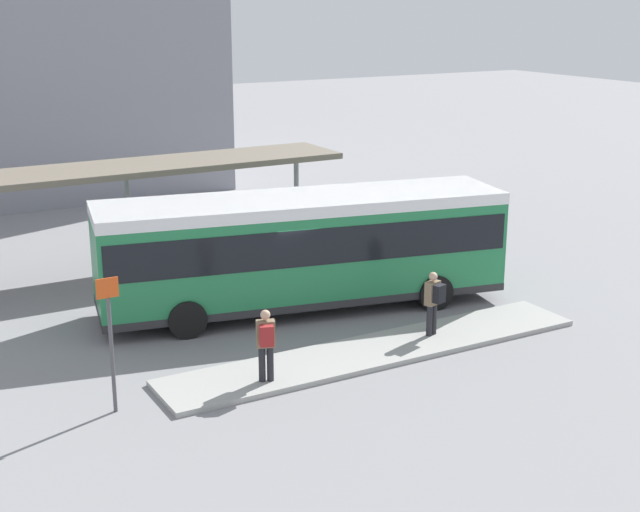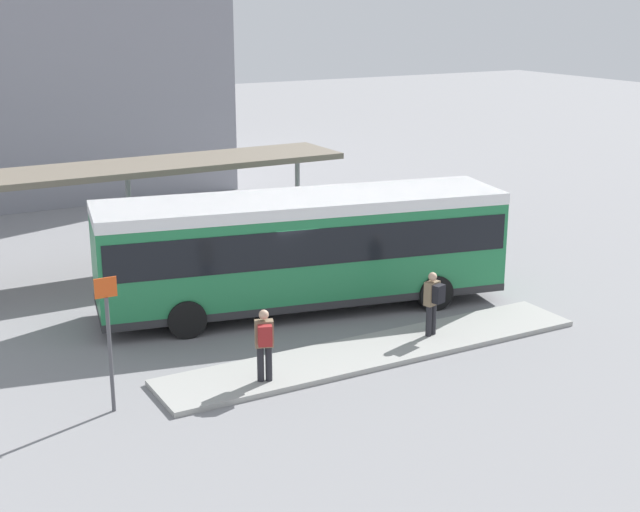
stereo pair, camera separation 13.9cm
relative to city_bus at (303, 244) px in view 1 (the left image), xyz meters
name	(u,v)px [view 1 (the left image)]	position (x,y,z in m)	size (l,w,h in m)	color
ground_plane	(303,308)	(-0.01, 0.00, -1.78)	(120.00, 120.00, 0.00)	gray
curb_island	(377,351)	(0.01, -3.62, -1.72)	(10.58, 1.80, 0.12)	#9E9E99
city_bus	(303,244)	(0.00, 0.00, 0.00)	(10.93, 4.59, 3.04)	#237A47
pedestrian_waiting	(434,299)	(1.63, -3.57, -0.75)	(0.44, 0.48, 1.58)	#232328
pedestrian_companion	(266,341)	(-3.06, -4.04, -0.75)	(0.46, 0.49, 1.60)	#232328
bicycle_orange	(471,231)	(8.21, 3.19, -1.44)	(0.48, 1.59, 0.69)	black
bicycle_green	(453,226)	(8.03, 3.96, -1.40)	(0.48, 1.74, 0.75)	black
bicycle_black	(444,221)	(8.23, 4.73, -1.42)	(0.48, 1.66, 0.72)	black
station_shelter	(126,171)	(-2.97, 5.34, 1.33)	(13.23, 2.53, 3.27)	#706656
potted_planter_near_shelter	(232,262)	(-0.76, 2.90, -1.15)	(0.85, 0.85, 1.23)	slate
platform_sign	(111,339)	(-6.21, -3.60, -0.22)	(0.44, 0.08, 2.80)	#4C4C51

